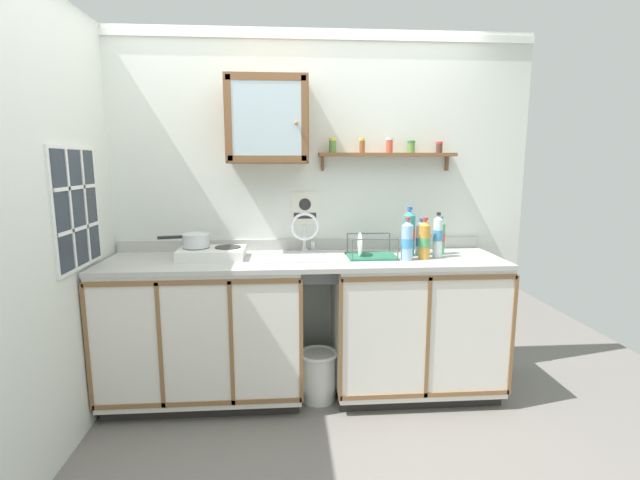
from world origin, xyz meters
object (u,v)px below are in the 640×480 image
at_px(saucepan, 196,240).
at_px(wall_cabinet, 268,120).
at_px(bottle_water_clear_1, 438,236).
at_px(trash_bin, 318,374).
at_px(dish_rack, 370,253).
at_px(sink, 306,261).
at_px(bottle_water_blue_3, 407,241).
at_px(warning_sign, 305,209).
at_px(bottle_juice_amber_4, 424,240).
at_px(bottle_detergent_teal_0, 409,233).
at_px(bottle_opaque_white_5, 421,239).
at_px(hot_plate_stove, 212,253).
at_px(bottle_soda_green_2, 440,237).

xyz_separation_m(saucepan, wall_cabinet, (0.48, 0.10, 0.77)).
distance_m(bottle_water_clear_1, trash_bin, 1.22).
bearing_deg(dish_rack, sink, 175.77).
bearing_deg(saucepan, bottle_water_clear_1, -3.33).
relative_size(bottle_water_blue_3, warning_sign, 1.20).
xyz_separation_m(bottle_water_blue_3, bottle_juice_amber_4, (0.12, 0.02, -0.00)).
distance_m(sink, saucepan, 0.74).
height_order(saucepan, bottle_juice_amber_4, bottle_juice_amber_4).
bearing_deg(sink, saucepan, 178.37).
xyz_separation_m(bottle_water_clear_1, bottle_juice_amber_4, (-0.10, -0.04, -0.02)).
distance_m(saucepan, bottle_juice_amber_4, 1.50).
xyz_separation_m(bottle_detergent_teal_0, warning_sign, (-0.69, 0.27, 0.14)).
bearing_deg(warning_sign, saucepan, -161.61).
xyz_separation_m(sink, bottle_opaque_white_5, (0.79, 0.03, 0.14)).
distance_m(hot_plate_stove, bottle_opaque_white_5, 1.41).
distance_m(bottle_water_clear_1, dish_rack, 0.46).
xyz_separation_m(bottle_juice_amber_4, dish_rack, (-0.34, 0.08, -0.10)).
relative_size(bottle_soda_green_2, bottle_water_blue_3, 0.93).
xyz_separation_m(bottle_soda_green_2, warning_sign, (-0.91, 0.24, 0.18)).
xyz_separation_m(bottle_opaque_white_5, warning_sign, (-0.78, 0.23, 0.19)).
xyz_separation_m(wall_cabinet, trash_bin, (0.32, -0.22, -1.68)).
bearing_deg(bottle_opaque_white_5, bottle_soda_green_2, -1.35).
bearing_deg(wall_cabinet, bottle_soda_green_2, -4.52).
xyz_separation_m(sink, dish_rack, (0.43, -0.03, 0.05)).
distance_m(dish_rack, warning_sign, 0.58).
distance_m(bottle_water_blue_3, dish_rack, 0.27).
relative_size(bottle_juice_amber_4, trash_bin, 0.81).
relative_size(hot_plate_stove, saucepan, 1.30).
bearing_deg(bottle_opaque_white_5, trash_bin, -169.22).
bearing_deg(trash_bin, warning_sign, 100.57).
distance_m(warning_sign, trash_bin, 1.15).
relative_size(saucepan, bottle_opaque_white_5, 1.31).
bearing_deg(bottle_water_blue_3, trash_bin, 176.58).
xyz_separation_m(warning_sign, trash_bin, (0.07, -0.37, -1.09)).
bearing_deg(trash_bin, dish_rack, 11.85).
xyz_separation_m(bottle_detergent_teal_0, bottle_juice_amber_4, (0.07, -0.11, -0.03)).
distance_m(bottle_detergent_teal_0, bottle_soda_green_2, 0.23).
distance_m(bottle_water_clear_1, bottle_soda_green_2, 0.11).
distance_m(saucepan, warning_sign, 0.79).
xyz_separation_m(bottle_juice_amber_4, warning_sign, (-0.76, 0.38, 0.17)).
distance_m(bottle_detergent_teal_0, dish_rack, 0.30).
bearing_deg(bottle_soda_green_2, dish_rack, -173.20).
bearing_deg(dish_rack, trash_bin, -168.15).
bearing_deg(hot_plate_stove, bottle_soda_green_2, 1.01).
height_order(bottle_juice_amber_4, wall_cabinet, wall_cabinet).
bearing_deg(bottle_opaque_white_5, bottle_juice_amber_4, -97.99).
height_order(bottle_juice_amber_4, dish_rack, bottle_juice_amber_4).
bearing_deg(sink, wall_cabinet, 153.67).
relative_size(bottle_water_blue_3, dish_rack, 0.87).
relative_size(saucepan, bottle_detergent_teal_0, 0.99).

